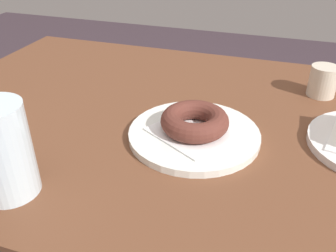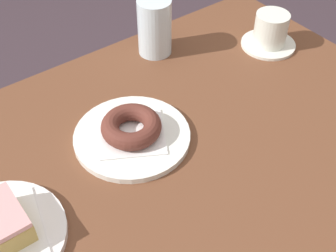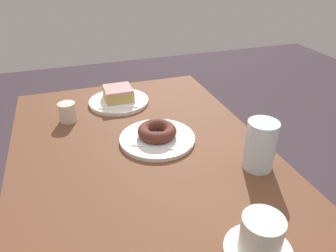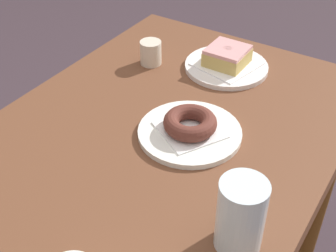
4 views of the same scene
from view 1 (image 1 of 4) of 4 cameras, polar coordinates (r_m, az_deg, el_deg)
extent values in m
cube|color=brown|center=(0.66, 1.14, -0.42)|extent=(0.99, 0.67, 0.05)
cylinder|color=brown|center=(1.25, -14.90, -5.02)|extent=(0.05, 0.05, 0.68)
cylinder|color=white|center=(0.59, 4.10, -1.30)|extent=(0.21, 0.21, 0.01)
cube|color=white|center=(0.59, 4.12, -0.69)|extent=(0.16, 0.16, 0.00)
torus|color=#592B22|center=(0.58, 4.19, 0.80)|extent=(0.11, 0.11, 0.03)
cylinder|color=silver|center=(0.49, -24.57, -3.58)|extent=(0.07, 0.07, 0.13)
cylinder|color=beige|center=(0.78, 23.08, 6.48)|extent=(0.05, 0.05, 0.06)
camera|label=2|loc=(1.03, 37.52, 41.19)|focal=48.10mm
camera|label=3|loc=(1.10, -39.31, 33.67)|focal=33.94mm
camera|label=4|loc=(0.82, -75.99, 30.62)|focal=49.49mm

